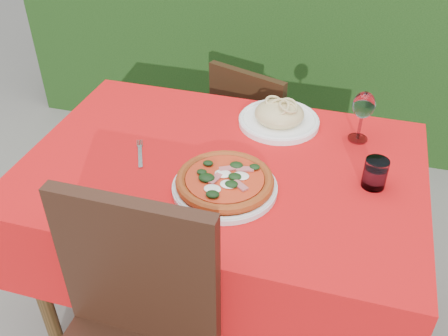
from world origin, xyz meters
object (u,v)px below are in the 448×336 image
(chair_far, at_px, (256,134))
(pizza_plate, at_px, (225,183))
(fork, at_px, (140,156))
(water_glass, at_px, (375,175))
(wine_glass, at_px, (364,107))
(pasta_plate, at_px, (279,117))

(chair_far, bearing_deg, pizza_plate, 115.09)
(pizza_plate, relative_size, fork, 1.82)
(pizza_plate, xyz_separation_m, water_glass, (0.42, 0.14, 0.01))
(chair_far, relative_size, water_glass, 8.63)
(pizza_plate, height_order, wine_glass, wine_glass)
(pizza_plate, height_order, pasta_plate, pasta_plate)
(fork, bearing_deg, chair_far, 46.26)
(chair_far, height_order, water_glass, water_glass)
(water_glass, height_order, wine_glass, wine_glass)
(pasta_plate, relative_size, wine_glass, 1.59)
(pasta_plate, distance_m, water_glass, 0.43)
(water_glass, height_order, fork, water_glass)
(pasta_plate, distance_m, wine_glass, 0.29)
(pasta_plate, xyz_separation_m, water_glass, (0.34, -0.27, 0.01))
(water_glass, bearing_deg, pizza_plate, -161.15)
(pizza_plate, distance_m, wine_glass, 0.54)
(chair_far, bearing_deg, wine_glass, 157.66)
(wine_glass, bearing_deg, pasta_plate, 174.79)
(pasta_plate, bearing_deg, wine_glass, -5.21)
(water_glass, xyz_separation_m, wine_glass, (-0.06, 0.24, 0.08))
(pasta_plate, relative_size, fork, 1.66)
(pizza_plate, bearing_deg, fork, 164.49)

